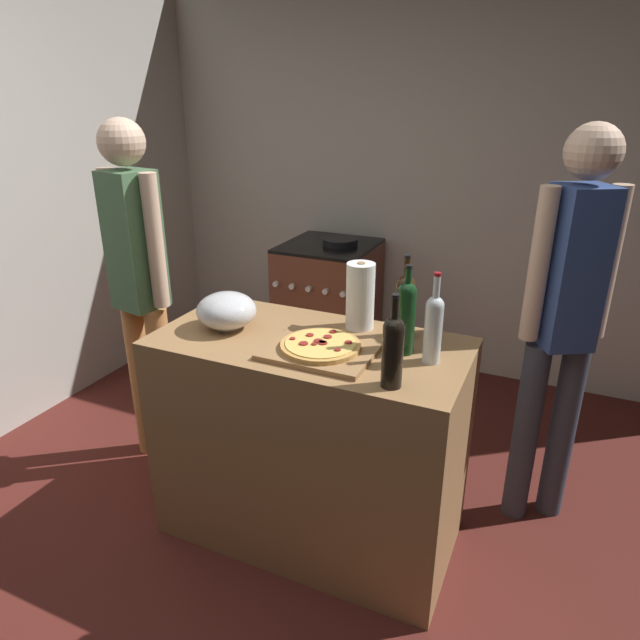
{
  "coord_description": "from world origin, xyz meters",
  "views": [
    {
      "loc": [
        0.97,
        -1.08,
        1.83
      ],
      "look_at": [
        0.11,
        0.83,
        0.97
      ],
      "focal_mm": 31.52,
      "sensor_mm": 36.0,
      "label": 1
    }
  ],
  "objects": [
    {
      "name": "ground_plane",
      "position": [
        0.0,
        1.29,
        -0.01
      ],
      "size": [
        4.21,
        3.18,
        0.02
      ],
      "primitive_type": "cube",
      "color": "#511E19"
    },
    {
      "name": "kitchen_wall_rear",
      "position": [
        0.0,
        2.63,
        1.3
      ],
      "size": [
        4.21,
        0.1,
        2.6
      ],
      "primitive_type": "cube",
      "color": "#BCB7AD",
      "rests_on": "ground_plane"
    },
    {
      "name": "kitchen_wall_left",
      "position": [
        -1.86,
        1.29,
        1.3
      ],
      "size": [
        0.1,
        3.18,
        2.6
      ],
      "primitive_type": "cube",
      "color": "#BCB7AD",
      "rests_on": "ground_plane"
    },
    {
      "name": "counter",
      "position": [
        0.11,
        0.73,
        0.46
      ],
      "size": [
        1.23,
        0.61,
        0.92
      ],
      "primitive_type": "cube",
      "color": "#9E7247",
      "rests_on": "ground_plane"
    },
    {
      "name": "cutting_board",
      "position": [
        0.19,
        0.64,
        0.93
      ],
      "size": [
        0.4,
        0.32,
        0.02
      ],
      "primitive_type": "cube",
      "color": "#9E7247",
      "rests_on": "counter"
    },
    {
      "name": "pizza",
      "position": [
        0.19,
        0.64,
        0.96
      ],
      "size": [
        0.3,
        0.3,
        0.03
      ],
      "color": "tan",
      "rests_on": "cutting_board"
    },
    {
      "name": "mixing_bowl",
      "position": [
        -0.25,
        0.7,
        1.0
      ],
      "size": [
        0.24,
        0.24,
        0.15
      ],
      "color": "#B2B2B7",
      "rests_on": "counter"
    },
    {
      "name": "paper_towel_roll",
      "position": [
        0.24,
        0.93,
        1.06
      ],
      "size": [
        0.12,
        0.12,
        0.28
      ],
      "color": "white",
      "rests_on": "counter"
    },
    {
      "name": "wine_bottle_green",
      "position": [
        0.51,
        0.51,
        1.06
      ],
      "size": [
        0.07,
        0.07,
        0.32
      ],
      "color": "black",
      "rests_on": "counter"
    },
    {
      "name": "wine_bottle_dark",
      "position": [
        0.43,
        0.92,
        1.06
      ],
      "size": [
        0.08,
        0.08,
        0.33
      ],
      "color": "#331E0F",
      "rests_on": "counter"
    },
    {
      "name": "wine_bottle_clear",
      "position": [
        0.48,
        0.78,
        1.08
      ],
      "size": [
        0.07,
        0.07,
        0.34
      ],
      "color": "#143819",
      "rests_on": "counter"
    },
    {
      "name": "wine_bottle_amber",
      "position": [
        0.59,
        0.74,
        1.06
      ],
      "size": [
        0.06,
        0.06,
        0.33
      ],
      "color": "silver",
      "rests_on": "counter"
    },
    {
      "name": "stove",
      "position": [
        -0.46,
        2.23,
        0.45
      ],
      "size": [
        0.58,
        0.63,
        0.94
      ],
      "color": "brown",
      "rests_on": "ground_plane"
    },
    {
      "name": "person_in_stripes",
      "position": [
        -0.87,
        0.89,
        1.0
      ],
      "size": [
        0.36,
        0.23,
        1.73
      ],
      "color": "#D88C4C",
      "rests_on": "ground_plane"
    },
    {
      "name": "person_in_red",
      "position": [
        1.0,
        1.25,
        1.0
      ],
      "size": [
        0.32,
        0.27,
        1.73
      ],
      "color": "#383D4C",
      "rests_on": "ground_plane"
    }
  ]
}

